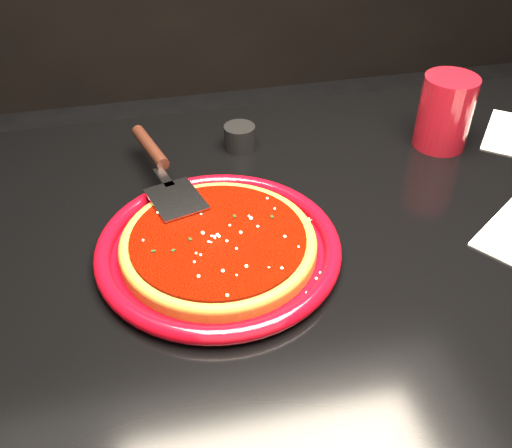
{
  "coord_description": "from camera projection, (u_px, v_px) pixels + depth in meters",
  "views": [
    {
      "loc": [
        -0.25,
        -0.62,
        1.28
      ],
      "look_at": [
        -0.11,
        0.0,
        0.77
      ],
      "focal_mm": 40.0,
      "sensor_mm": 36.0,
      "label": 1
    }
  ],
  "objects": [
    {
      "name": "pizza_server",
      "position": [
        163.0,
        169.0,
        0.89
      ],
      "size": [
        0.16,
        0.31,
        0.02
      ],
      "primitive_type": null,
      "rotation": [
        0.0,
        0.0,
        0.27
      ],
      "color": "#AFB1B6",
      "rests_on": "plate"
    },
    {
      "name": "table",
      "position": [
        314.0,
        378.0,
        1.08
      ],
      "size": [
        1.2,
        0.8,
        0.75
      ],
      "primitive_type": "cube",
      "color": "black",
      "rests_on": "floor"
    },
    {
      "name": "cup",
      "position": [
        445.0,
        112.0,
        0.99
      ],
      "size": [
        0.11,
        0.11,
        0.13
      ],
      "primitive_type": "cylinder",
      "rotation": [
        0.0,
        0.0,
        0.23
      ],
      "color": "maroon",
      "rests_on": "table"
    },
    {
      "name": "ramekin",
      "position": [
        240.0,
        137.0,
        1.01
      ],
      "size": [
        0.07,
        0.07,
        0.04
      ],
      "primitive_type": "cylinder",
      "rotation": [
        0.0,
        0.0,
        -0.4
      ],
      "color": "black",
      "rests_on": "table"
    },
    {
      "name": "pizza_crust",
      "position": [
        218.0,
        245.0,
        0.79
      ],
      "size": [
        0.31,
        0.31,
        0.01
      ],
      "primitive_type": "cylinder",
      "rotation": [
        0.0,
        0.0,
        0.17
      ],
      "color": "brown",
      "rests_on": "plate"
    },
    {
      "name": "plate",
      "position": [
        219.0,
        247.0,
        0.79
      ],
      "size": [
        0.39,
        0.39,
        0.03
      ],
      "primitive_type": "cylinder",
      "rotation": [
        0.0,
        0.0,
        0.17
      ],
      "color": "maroon",
      "rests_on": "table"
    },
    {
      "name": "basil_flecks",
      "position": [
        218.0,
        236.0,
        0.78
      ],
      "size": [
        0.21,
        0.21,
        0.0
      ],
      "primitive_type": null,
      "color": "black",
      "rests_on": "plate"
    },
    {
      "name": "pizza_sauce",
      "position": [
        218.0,
        239.0,
        0.78
      ],
      "size": [
        0.28,
        0.28,
        0.01
      ],
      "primitive_type": "cylinder",
      "rotation": [
        0.0,
        0.0,
        0.17
      ],
      "color": "#5F0800",
      "rests_on": "plate"
    },
    {
      "name": "pizza_crust_rim",
      "position": [
        218.0,
        242.0,
        0.78
      ],
      "size": [
        0.31,
        0.31,
        0.02
      ],
      "primitive_type": "torus",
      "rotation": [
        0.0,
        0.0,
        0.17
      ],
      "color": "brown",
      "rests_on": "plate"
    },
    {
      "name": "parmesan_dusting",
      "position": [
        218.0,
        235.0,
        0.77
      ],
      "size": [
        0.23,
        0.23,
        0.01
      ],
      "primitive_type": null,
      "color": "#F8EEBF",
      "rests_on": "plate"
    }
  ]
}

